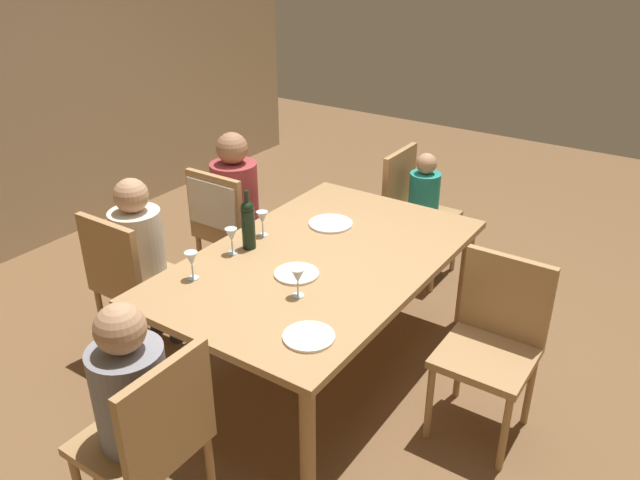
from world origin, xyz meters
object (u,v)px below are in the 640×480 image
Objects in this scene: dining_table at (320,267)px; wine_glass_near_right at (298,277)px; wine_glass_near_left at (191,260)px; person_child_small at (426,205)px; dinner_plate_guest_left at (331,224)px; wine_bottle_tall_green at (248,223)px; wine_glass_far at (262,218)px; person_woman_host at (238,201)px; person_man_bearded at (129,403)px; chair_far_right at (224,218)px; chair_far_left at (130,276)px; dinner_plate_guest_right at (297,274)px; chair_left_end at (152,436)px; chair_right_end at (412,205)px; chair_near at (494,336)px; dinner_plate_host at (309,337)px; person_man_guest at (143,252)px; wine_glass_centre at (231,236)px.

wine_glass_near_right reaches higher than dining_table.
wine_glass_near_left is at bearing 143.82° from dining_table.
person_child_small is 0.98m from dinner_plate_guest_left.
wine_bottle_tall_green is 0.17m from wine_glass_far.
person_woman_host is 1.40m from wine_glass_near_right.
person_man_bearded is 1.18× the size of person_child_small.
chair_far_right and chair_far_left have the same top height.
dinner_plate_guest_right is at bearing -104.54° from wine_bottle_tall_green.
chair_left_end is at bearing -90.00° from person_man_bearded.
wine_glass_near_left is at bearing 32.85° from chair_left_end.
chair_left_end is at bearing -159.40° from wine_glass_far.
chair_right_end is 2.70× the size of wine_bottle_tall_green.
chair_left_end reaches higher than dinner_plate_guest_right.
dinner_plate_host is at bearing 51.40° from chair_near.
wine_bottle_tall_green is (-0.22, 1.35, 0.34)m from chair_near.
dinner_plate_host is at bearing -151.70° from dinner_plate_guest_left.
dinner_plate_host is (-0.74, 0.59, 0.20)m from chair_near.
wine_glass_near_left is at bearing 82.88° from dinner_plate_host.
chair_left_end reaches higher than dinner_plate_host.
dining_table is 1.70× the size of person_man_guest.
wine_bottle_tall_green is (0.38, -0.58, 0.34)m from chair_far_left.
person_woman_host is at bearing -48.78° from person_child_small.
dinner_plate_host is at bearing -31.29° from person_man_bearded.
chair_far_right is 1.00× the size of chair_far_left.
person_woman_host reaches higher than chair_right_end.
chair_far_left is at bearing 52.57° from chair_left_end.
dinner_plate_guest_left is (0.61, -0.25, -0.10)m from wine_glass_centre.
wine_glass_near_left is (0.76, 0.49, 0.30)m from chair_left_end.
chair_far_left is at bearing -90.00° from person_woman_host.
wine_glass_centre is at bearing 157.89° from dinner_plate_guest_left.
person_man_guest is at bearing 45.67° from person_man_bearded.
person_man_guest reaches higher than dinner_plate_guest_right.
dining_table is 0.42m from dinner_plate_guest_left.
wine_glass_far is (0.43, -0.55, 0.19)m from person_man_guest.
wine_glass_centre and wine_glass_near_right have the same top height.
chair_far_right is 1.42m from person_child_small.
dining_table is 0.46m from wine_bottle_tall_green.
dining_table is 5.49× the size of wine_bottle_tall_green.
person_man_guest is (-0.84, -0.00, -0.02)m from person_woman_host.
chair_near is 1.72m from person_man_bearded.
chair_far_left is 3.99× the size of dinner_plate_host.
chair_left_end is 1.10m from dinner_plate_guest_right.
wine_glass_centre is 0.66m from dinner_plate_guest_left.
dining_table is at bearing -71.37° from wine_bottle_tall_green.
wine_glass_near_right is (-0.48, 0.83, 0.30)m from chair_near.
wine_glass_far is (0.59, 0.02, 0.00)m from wine_glass_near_left.
chair_right_end reaches higher than wine_glass_far.
chair_left_end is at bearing 57.88° from chair_near.
person_man_guest is (-0.40, 0.97, -0.02)m from dining_table.
person_man_guest is (-0.69, -0.00, 0.04)m from chair_far_right.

